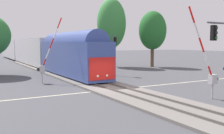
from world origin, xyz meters
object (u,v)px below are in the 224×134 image
Objects in this scene: crossing_gate_far at (44,62)px; oak_far_right at (111,24)px; crossing_gate_near at (210,71)px; maple_right_background at (153,31)px; commuter_train at (32,50)px; traffic_signal_far_side at (114,48)px.

oak_far_right is (15.44, 13.36, 5.38)m from crossing_gate_far.
crossing_gate_near is 16.08m from crossing_gate_far.
crossing_gate_far is 23.76m from maple_right_background.
maple_right_background is at bearing -40.90° from commuter_train.
crossing_gate_far is 9.86m from traffic_signal_far_side.
maple_right_background is (17.19, -14.89, 3.56)m from commuter_train.
oak_far_right reaches higher than crossing_gate_far.
commuter_train is at bearing 96.22° from crossing_gate_near.
oak_far_right is at bearing 75.35° from crossing_gate_near.
crossing_gate_near reaches higher than commuter_train.
commuter_train is 9.48× the size of crossing_gate_near.
traffic_signal_far_side is 14.21m from maple_right_background.
commuter_train is at bearing 135.64° from oak_far_right.
commuter_train is 38.30m from crossing_gate_near.
oak_far_right reaches higher than maple_right_background.
traffic_signal_far_side is 13.29m from oak_far_right.
oak_far_right is (-5.96, 3.91, 1.22)m from maple_right_background.
maple_right_background is 7.23m from oak_far_right.
commuter_train is 5.23× the size of oak_far_right.
maple_right_background is (11.87, 7.29, 2.81)m from traffic_signal_far_side.
crossing_gate_near is at bearing -119.36° from maple_right_background.
crossing_gate_near reaches higher than traffic_signal_far_side.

